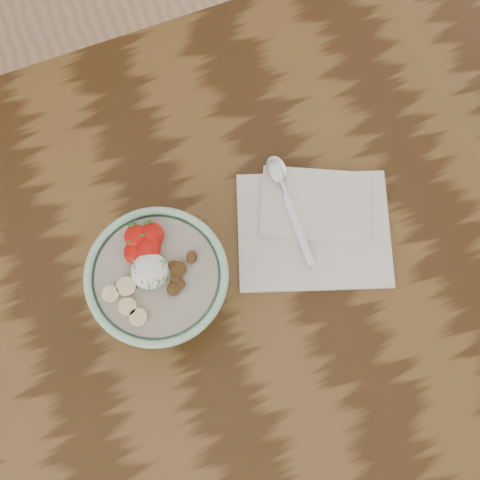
# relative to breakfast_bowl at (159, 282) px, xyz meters

# --- Properties ---
(table) EXTENTS (1.60, 0.90, 0.75)m
(table) POSITION_rel_breakfast_bowl_xyz_m (0.03, 0.01, -0.16)
(table) COLOR #38210E
(table) RESTS_ON ground
(breakfast_bowl) EXTENTS (0.20, 0.20, 0.14)m
(breakfast_bowl) POSITION_rel_breakfast_bowl_xyz_m (0.00, 0.00, 0.00)
(breakfast_bowl) COLOR #9DD3B3
(breakfast_bowl) RESTS_ON table
(napkin) EXTENTS (0.29, 0.26, 0.01)m
(napkin) POSITION_rel_breakfast_bowl_xyz_m (0.26, 0.02, -0.06)
(napkin) COLOR white
(napkin) RESTS_ON table
(spoon) EXTENTS (0.03, 0.19, 0.01)m
(spoon) POSITION_rel_breakfast_bowl_xyz_m (0.23, 0.10, -0.05)
(spoon) COLOR silver
(spoon) RESTS_ON napkin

